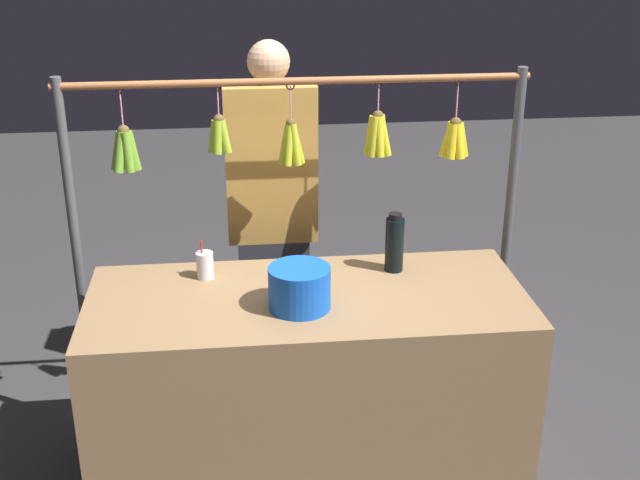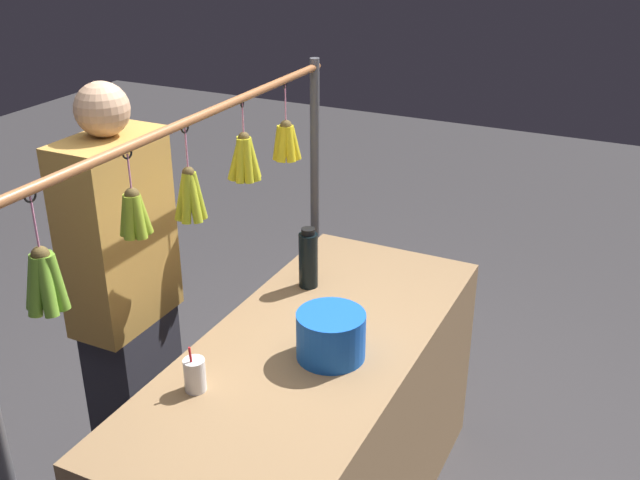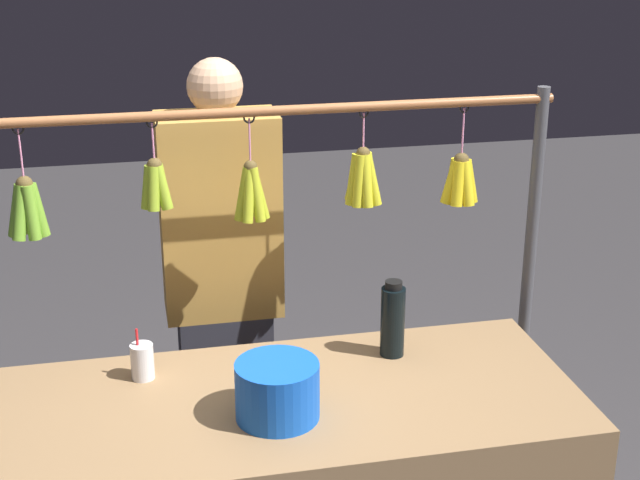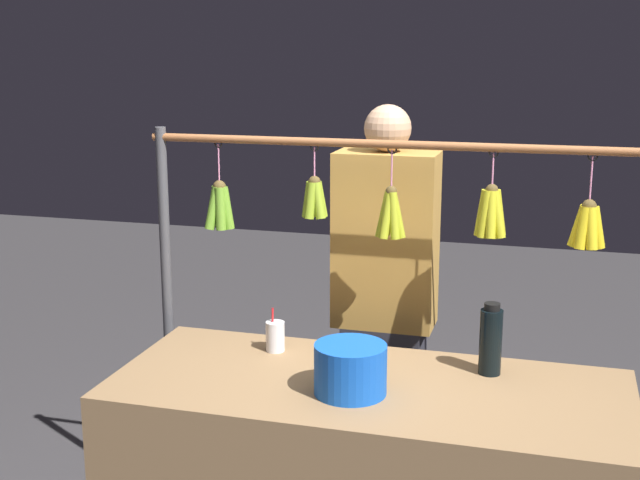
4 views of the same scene
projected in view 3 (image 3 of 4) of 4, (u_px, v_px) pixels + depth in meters
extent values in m
cylinder|color=#4C4C51|center=(525.00, 316.00, 3.38)|extent=(0.04, 0.04, 1.69)
cylinder|color=#9E6038|center=(256.00, 112.00, 2.91)|extent=(2.00, 0.03, 0.03)
torus|color=black|center=(464.00, 107.00, 3.05)|extent=(0.04, 0.01, 0.04)
cylinder|color=pink|center=(463.00, 134.00, 3.09)|extent=(0.01, 0.01, 0.18)
sphere|color=brown|center=(461.00, 160.00, 3.12)|extent=(0.05, 0.05, 0.05)
cylinder|color=yellow|center=(452.00, 182.00, 3.14)|extent=(0.08, 0.04, 0.16)
cylinder|color=yellow|center=(458.00, 184.00, 3.12)|extent=(0.06, 0.06, 0.16)
cylinder|color=yellow|center=(466.00, 184.00, 3.12)|extent=(0.05, 0.07, 0.16)
cylinder|color=yellow|center=(469.00, 181.00, 3.15)|extent=(0.07, 0.04, 0.16)
cylinder|color=yellow|center=(461.00, 179.00, 3.17)|extent=(0.05, 0.07, 0.16)
cylinder|color=yellow|center=(453.00, 180.00, 3.16)|extent=(0.05, 0.06, 0.16)
torus|color=black|center=(364.00, 112.00, 2.99)|extent=(0.04, 0.02, 0.04)
cylinder|color=pink|center=(363.00, 133.00, 3.01)|extent=(0.01, 0.01, 0.14)
sphere|color=brown|center=(363.00, 154.00, 3.03)|extent=(0.05, 0.05, 0.05)
cylinder|color=gold|center=(354.00, 180.00, 3.06)|extent=(0.06, 0.04, 0.18)
cylinder|color=gold|center=(359.00, 181.00, 3.04)|extent=(0.05, 0.06, 0.18)
cylinder|color=gold|center=(366.00, 181.00, 3.04)|extent=(0.04, 0.07, 0.18)
cylinder|color=gold|center=(372.00, 180.00, 3.05)|extent=(0.07, 0.06, 0.18)
cylinder|color=gold|center=(369.00, 177.00, 3.08)|extent=(0.06, 0.05, 0.18)
cylinder|color=gold|center=(364.00, 176.00, 3.09)|extent=(0.05, 0.06, 0.18)
cylinder|color=gold|center=(355.00, 177.00, 3.08)|extent=(0.06, 0.07, 0.18)
torus|color=black|center=(249.00, 118.00, 2.91)|extent=(0.04, 0.01, 0.04)
cylinder|color=pink|center=(250.00, 143.00, 2.94)|extent=(0.01, 0.01, 0.16)
sphere|color=brown|center=(250.00, 167.00, 2.97)|extent=(0.04, 0.04, 0.04)
cylinder|color=#ACB725|center=(244.00, 194.00, 2.99)|extent=(0.07, 0.04, 0.18)
cylinder|color=#ACB725|center=(249.00, 196.00, 2.98)|extent=(0.05, 0.07, 0.18)
cylinder|color=#ACB725|center=(257.00, 195.00, 2.98)|extent=(0.05, 0.06, 0.18)
cylinder|color=#ACB725|center=(259.00, 193.00, 3.00)|extent=(0.07, 0.04, 0.18)
cylinder|color=#ACB725|center=(254.00, 191.00, 3.02)|extent=(0.05, 0.07, 0.18)
cylinder|color=#ACB725|center=(246.00, 192.00, 3.02)|extent=(0.06, 0.06, 0.18)
torus|color=black|center=(152.00, 122.00, 2.85)|extent=(0.04, 0.01, 0.04)
cylinder|color=pink|center=(153.00, 144.00, 2.88)|extent=(0.01, 0.01, 0.14)
sphere|color=brown|center=(155.00, 165.00, 2.90)|extent=(0.05, 0.05, 0.05)
cylinder|color=#8FAD28|center=(149.00, 187.00, 2.92)|extent=(0.06, 0.04, 0.14)
cylinder|color=#8FAD28|center=(154.00, 189.00, 2.90)|extent=(0.05, 0.06, 0.15)
cylinder|color=#8FAD28|center=(162.00, 188.00, 2.92)|extent=(0.06, 0.05, 0.15)
cylinder|color=#8FAD28|center=(161.00, 185.00, 2.94)|extent=(0.06, 0.05, 0.15)
cylinder|color=#8FAD28|center=(153.00, 185.00, 2.94)|extent=(0.05, 0.06, 0.15)
torus|color=black|center=(18.00, 129.00, 2.77)|extent=(0.04, 0.01, 0.04)
cylinder|color=pink|center=(21.00, 157.00, 2.81)|extent=(0.01, 0.01, 0.17)
sphere|color=brown|center=(24.00, 184.00, 2.84)|extent=(0.05, 0.05, 0.05)
cylinder|color=#6AA12C|center=(18.00, 211.00, 2.86)|extent=(0.08, 0.04, 0.18)
cylinder|color=#6AA12C|center=(21.00, 213.00, 2.84)|extent=(0.07, 0.07, 0.18)
cylinder|color=#6AA12C|center=(31.00, 213.00, 2.84)|extent=(0.05, 0.06, 0.18)
cylinder|color=#6AA12C|center=(37.00, 210.00, 2.87)|extent=(0.07, 0.04, 0.18)
cylinder|color=#6AA12C|center=(32.00, 207.00, 2.89)|extent=(0.06, 0.07, 0.18)
cylinder|color=#6AA12C|center=(24.00, 208.00, 2.89)|extent=(0.05, 0.07, 0.18)
cylinder|color=black|center=(393.00, 322.00, 2.98)|extent=(0.08, 0.08, 0.23)
cylinder|color=black|center=(394.00, 285.00, 2.93)|extent=(0.06, 0.06, 0.02)
cylinder|color=blue|center=(277.00, 391.00, 2.63)|extent=(0.24, 0.24, 0.17)
cylinder|color=silver|center=(142.00, 361.00, 2.85)|extent=(0.07, 0.07, 0.11)
cylinder|color=red|center=(138.00, 354.00, 2.84)|extent=(0.01, 0.02, 0.17)
cube|color=#2D2D38|center=(228.00, 409.00, 3.58)|extent=(0.34, 0.23, 0.84)
cube|color=#BF8C3F|center=(220.00, 216.00, 3.31)|extent=(0.42, 0.23, 0.74)
sphere|color=tan|center=(215.00, 86.00, 3.14)|extent=(0.19, 0.19, 0.19)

